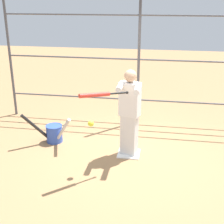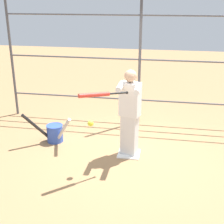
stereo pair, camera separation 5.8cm
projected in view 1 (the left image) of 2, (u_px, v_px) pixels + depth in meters
ground_plane at (129, 154)px, 5.79m from camera, size 24.00×24.00×0.00m
home_plate at (129, 153)px, 5.79m from camera, size 0.40×0.40×0.02m
fence_backstop at (139, 59)px, 6.76m from camera, size 6.06×0.06×2.92m
batter at (130, 111)px, 5.47m from camera, size 0.40×0.62×1.60m
baseball_bat_swinging at (99, 95)px, 4.65m from camera, size 0.67×0.63×0.14m
softball_in_flight at (91, 124)px, 4.93m from camera, size 0.10×0.10×0.10m
bat_bucket at (54, 133)px, 6.19m from camera, size 1.02×0.57×0.68m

